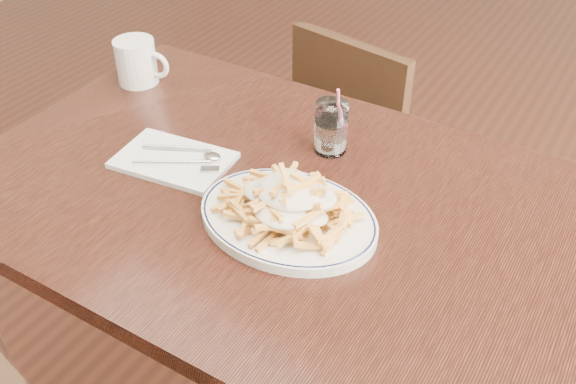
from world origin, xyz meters
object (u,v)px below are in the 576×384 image
Objects in this scene: fries_plate at (288,218)px; water_glass at (331,130)px; coffee_mug at (137,62)px; table at (270,221)px; loaded_fries at (288,197)px; chair_far at (362,140)px.

water_glass is at bearing 100.75° from fries_plate.
fries_plate is 2.61× the size of water_glass.
fries_plate is 2.85× the size of coffee_mug.
water_glass reaches higher than coffee_mug.
water_glass is (0.04, 0.18, 0.13)m from table.
loaded_fries is at bearing -24.52° from coffee_mug.
coffee_mug is at bearing 155.48° from loaded_fries.
table is at bearing -81.03° from chair_far.
table is 0.14m from fries_plate.
fries_plate is (0.08, -0.07, 0.09)m from table.
fries_plate is (0.19, -0.74, 0.31)m from chair_far.
water_glass is 1.09× the size of coffee_mug.
loaded_fries reaches higher than table.
chair_far is 5.83× the size of coffee_mug.
coffee_mug reaches higher than chair_far.
loaded_fries is (0.00, 0.00, 0.05)m from fries_plate.
chair_far is 0.62m from water_glass.
table is 8.76× the size of coffee_mug.
table is at bearing 141.44° from fries_plate.
fries_plate is at bearing -24.52° from coffee_mug.
loaded_fries is 0.25m from water_glass.
loaded_fries is (0.19, -0.74, 0.36)m from chair_far.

